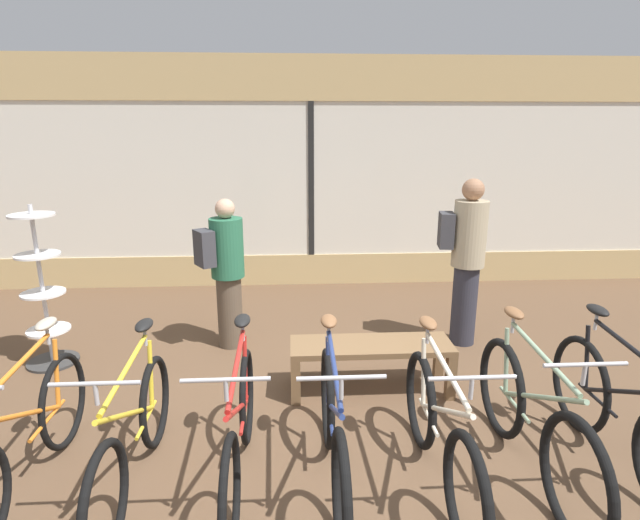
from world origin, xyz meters
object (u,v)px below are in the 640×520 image
(bicycle_far_left, at_px, (26,439))
(bicycle_center, at_px, (333,434))
(bicycle_center_right, at_px, (440,435))
(display_bench, at_px, (371,352))
(bicycle_far_right, at_px, (621,416))
(customer_near_rack, at_px, (466,257))
(bicycle_right, at_px, (532,422))
(accessory_rack, at_px, (44,300))
(customer_by_window, at_px, (226,270))
(bicycle_left, at_px, (134,437))
(bicycle_center_left, at_px, (240,432))

(bicycle_far_left, xyz_separation_m, bicycle_center, (1.91, -0.06, 0.00))
(bicycle_center_right, distance_m, display_bench, 1.26)
(bicycle_far_right, relative_size, customer_near_rack, 0.98)
(bicycle_far_right, bearing_deg, bicycle_far_left, -179.76)
(bicycle_center, bearing_deg, bicycle_far_right, 2.36)
(bicycle_right, bearing_deg, customer_near_rack, 83.27)
(accessory_rack, bearing_deg, bicycle_center_right, -30.58)
(customer_by_window, bearing_deg, customer_near_rack, -1.35)
(bicycle_far_left, height_order, accessory_rack, accessory_rack)
(bicycle_left, distance_m, accessory_rack, 2.32)
(customer_near_rack, bearing_deg, accessory_rack, -176.64)
(bicycle_far_left, relative_size, bicycle_right, 1.01)
(bicycle_center_right, height_order, customer_near_rack, customer_near_rack)
(bicycle_far_left, relative_size, bicycle_center_right, 1.06)
(bicycle_far_left, relative_size, bicycle_left, 1.06)
(display_bench, bearing_deg, bicycle_right, -52.68)
(bicycle_center_right, xyz_separation_m, bicycle_right, (0.64, 0.08, 0.02))
(bicycle_center_right, relative_size, bicycle_right, 0.96)
(bicycle_far_left, distance_m, bicycle_center_right, 2.59)
(bicycle_center_left, relative_size, accessory_rack, 1.10)
(display_bench, bearing_deg, bicycle_far_right, -36.77)
(bicycle_center_right, xyz_separation_m, display_bench, (-0.24, 1.23, -0.01))
(bicycle_center_left, xyz_separation_m, customer_near_rack, (2.15, 2.10, 0.57))
(bicycle_center, bearing_deg, accessory_rack, 143.85)
(bicycle_far_right, bearing_deg, bicycle_center_left, -179.67)
(bicycle_left, relative_size, bicycle_right, 0.96)
(bicycle_far_right, distance_m, customer_by_window, 3.60)
(bicycle_far_left, bearing_deg, bicycle_center_left, 0.07)
(bicycle_right, bearing_deg, bicycle_far_left, 179.73)
(bicycle_left, xyz_separation_m, customer_near_rack, (2.82, 2.09, 0.59))
(customer_by_window, bearing_deg, bicycle_center, -67.46)
(bicycle_far_left, xyz_separation_m, accessory_rack, (-0.71, 1.86, 0.27))
(customer_near_rack, height_order, customer_by_window, customer_near_rack)
(bicycle_right, bearing_deg, customer_by_window, 135.77)
(bicycle_right, distance_m, bicycle_far_right, 0.62)
(accessory_rack, height_order, display_bench, accessory_rack)
(customer_near_rack, bearing_deg, bicycle_center, -125.81)
(bicycle_far_right, xyz_separation_m, customer_near_rack, (-0.37, 2.08, 0.56))
(bicycle_center_left, distance_m, display_bench, 1.53)
(bicycle_center, relative_size, customer_near_rack, 0.98)
(display_bench, bearing_deg, bicycle_center_right, -78.87)
(bicycle_far_left, relative_size, customer_near_rack, 1.00)
(bicycle_far_left, xyz_separation_m, display_bench, (2.35, 1.14, -0.02))
(bicycle_left, height_order, bicycle_right, bicycle_right)
(bicycle_center, height_order, customer_near_rack, customer_near_rack)
(bicycle_far_left, xyz_separation_m, bicycle_right, (3.23, -0.02, 0.01))
(bicycle_center_left, bearing_deg, customer_by_window, 98.72)
(bicycle_center_right, xyz_separation_m, bicycle_far_right, (1.26, 0.11, 0.02))
(bicycle_right, bearing_deg, display_bench, 127.32)
(bicycle_left, relative_size, display_bench, 1.19)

